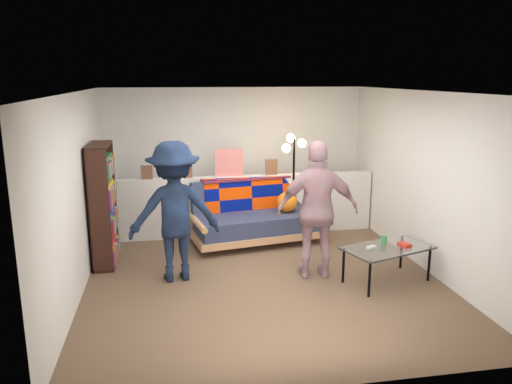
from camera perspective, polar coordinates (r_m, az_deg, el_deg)
ground at (r=6.72m, az=0.60°, el=-9.52°), size 5.00×5.00×0.00m
room_shell at (r=6.73m, az=-0.11°, el=5.29°), size 4.60×5.05×2.45m
half_wall_ledge at (r=8.25m, az=-1.70°, el=-1.53°), size 4.45×0.15×1.00m
ledge_decor at (r=8.05m, az=-3.30°, el=3.02°), size 2.97×0.02×0.45m
futon_sofa at (r=7.93m, az=0.12°, el=-2.81°), size 2.17×1.29×0.88m
bookshelf at (r=7.26m, az=-17.08°, el=-1.81°), size 0.28×0.85×1.69m
coffee_table at (r=6.61m, az=14.83°, el=-6.35°), size 1.25×0.94×0.58m
floor_lamp at (r=7.93m, az=4.26°, el=3.04°), size 0.39×0.33×1.70m
person_left at (r=6.44m, az=-9.30°, el=-2.23°), size 1.23×0.80×1.81m
person_right at (r=6.48m, az=7.06°, el=-2.08°), size 1.10×0.56×1.80m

